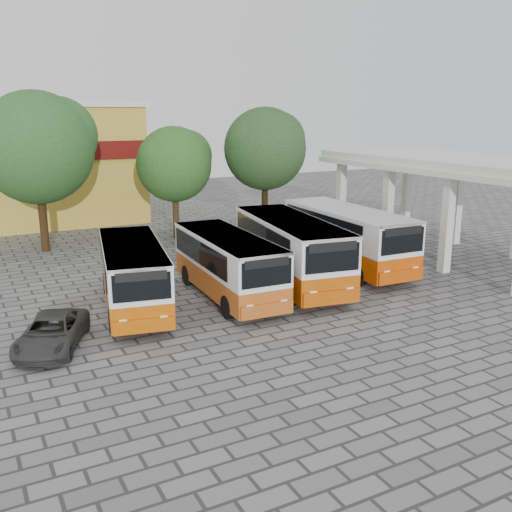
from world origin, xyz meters
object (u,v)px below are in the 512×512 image
bus_far_left (133,272)px  bus_centre_right (291,247)px  bus_far_right (347,235)px  parked_car (52,333)px  bus_centre_left (228,262)px

bus_far_left → bus_centre_right: bus_centre_right is taller
bus_far_right → parked_car: 15.19m
bus_centre_right → parked_car: bearing=-158.2°
bus_centre_right → bus_centre_left: bearing=-165.6°
bus_centre_left → parked_car: size_ratio=1.92×
bus_centre_left → bus_far_right: 7.35m
bus_centre_left → bus_centre_right: bearing=8.1°
bus_far_left → bus_centre_left: bearing=4.2°
bus_far_left → bus_centre_left: size_ratio=1.01×
bus_far_left → bus_centre_left: 3.97m
bus_centre_right → parked_car: (-10.79, -2.46, -1.21)m
bus_centre_right → bus_far_right: bearing=24.1°
parked_car → bus_far_right: bearing=37.5°
bus_centre_left → bus_centre_right: 3.29m
bus_far_right → parked_car: bearing=-164.2°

